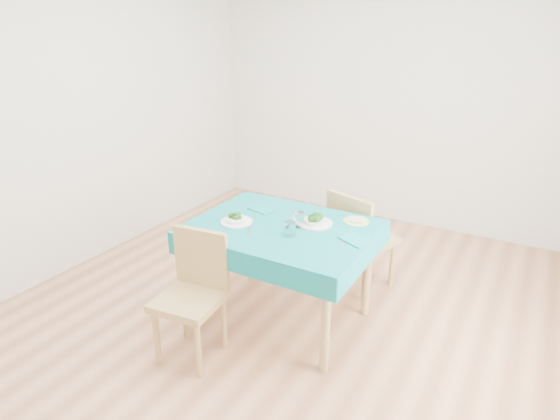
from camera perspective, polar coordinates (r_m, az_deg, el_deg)
The scene contains 16 objects.
room_shell at distance 3.13m, azimuth 0.00°, elevation 8.50°, with size 4.02×4.52×2.73m.
table at distance 3.42m, azimuth 0.24°, elevation -7.78°, with size 1.24×0.95×0.76m, color #09676A.
chair_near at distance 3.05m, azimuth -11.16°, elevation -9.79°, with size 0.39×0.43×0.98m, color #9F804A.
chair_far at distance 3.84m, azimuth 10.22°, elevation -1.90°, with size 0.44×0.48×1.10m, color #9F804A.
bowl_near at distance 3.31m, azimuth -5.32°, elevation -0.99°, with size 0.23×0.23×0.07m, color white, non-canonical shape.
bowl_far at distance 3.28m, azimuth 4.31°, elevation -1.13°, with size 0.25×0.25×0.08m, color white, non-canonical shape.
fork_near at distance 3.32m, azimuth -6.39°, elevation -1.52°, with size 0.02×0.17×0.00m, color silver.
knife_near at distance 3.21m, azimuth -3.73°, elevation -2.32°, with size 0.02×0.20×0.00m, color silver.
fork_far at distance 3.34m, azimuth 3.67°, elevation -1.29°, with size 0.02×0.17×0.00m, color silver.
knife_far at distance 3.07m, azimuth 7.96°, elevation -3.59°, with size 0.02×0.20×0.00m, color silver.
napkin_near at distance 3.54m, azimuth -2.22°, elevation 0.13°, with size 0.19×0.13×0.01m, color #0E7376.
napkin_far at distance 3.07m, azimuth 9.31°, elevation -3.67°, with size 0.21×0.14×0.01m, color #0E7376.
tumbler_center at distance 3.23m, azimuth 2.24°, elevation -1.16°, with size 0.08×0.08×0.10m, color white.
tumbler_side at distance 3.09m, azimuth 1.25°, elevation -2.30°, with size 0.07×0.07×0.10m, color white.
side_plate at distance 3.36m, azimuth 9.26°, elevation -1.36°, with size 0.19×0.19×0.01m, color #C2E26E.
bread_slice at distance 3.36m, azimuth 9.27°, elevation -1.16°, with size 0.11×0.11×0.02m, color beige.
Camera 1 is at (1.52, -2.64, 2.06)m, focal length 30.00 mm.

